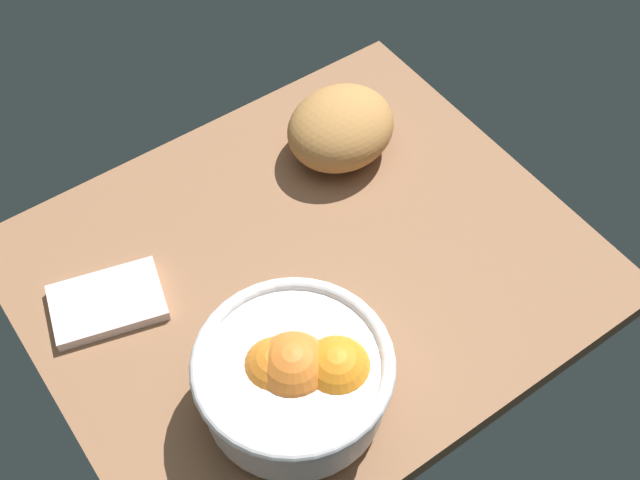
% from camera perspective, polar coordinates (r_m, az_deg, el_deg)
% --- Properties ---
extents(ground_plane, '(0.69, 0.59, 0.03)m').
position_cam_1_polar(ground_plane, '(1.09, -0.91, -2.16)').
color(ground_plane, '#8A5F41').
extents(fruit_bowl, '(0.22, 0.22, 0.12)m').
position_cam_1_polar(fruit_bowl, '(0.92, -1.66, -9.17)').
color(fruit_bowl, white).
rests_on(fruit_bowl, ground).
extents(bread_loaf, '(0.18, 0.17, 0.09)m').
position_cam_1_polar(bread_loaf, '(1.18, 1.41, 7.62)').
color(bread_loaf, '#B97F43').
rests_on(bread_loaf, ground).
extents(napkin_folded, '(0.16, 0.12, 0.02)m').
position_cam_1_polar(napkin_folded, '(1.07, -14.21, -4.13)').
color(napkin_folded, silver).
rests_on(napkin_folded, ground).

